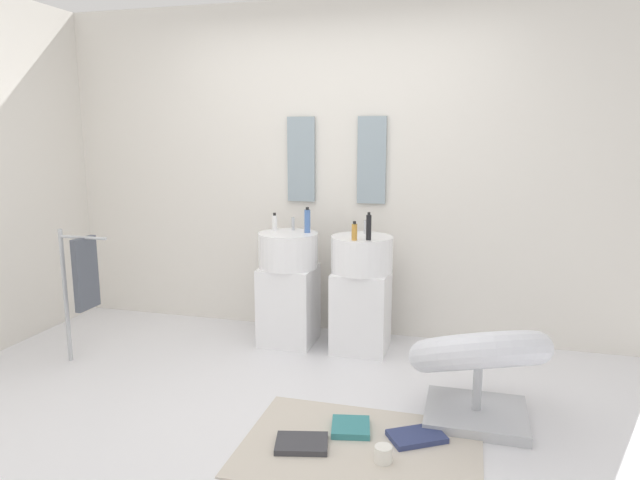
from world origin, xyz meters
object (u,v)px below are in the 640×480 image
pedestal_sink_left (289,285)px  lounge_chair (479,361)px  magazine_charcoal (302,443)px  magazine_navy (417,436)px  soap_bottle_amber (354,232)px  pedestal_sink_right (361,291)px  soap_bottle_white (275,222)px  soap_bottle_black (369,227)px  towel_rack (82,276)px  soap_bottle_blue (307,221)px  magazine_teal (351,427)px  coffee_mug (383,454)px

pedestal_sink_left → lounge_chair: size_ratio=0.93×
magazine_charcoal → magazine_navy: bearing=8.6°
magazine_charcoal → soap_bottle_amber: bearing=76.7°
pedestal_sink_right → soap_bottle_white: soap_bottle_white is taller
pedestal_sink_left → soap_bottle_black: soap_bottle_black is taller
towel_rack → soap_bottle_blue: (1.38, 0.81, 0.32)m
magazine_teal → soap_bottle_black: bearing=84.7°
lounge_chair → towel_rack: towel_rack is taller
pedestal_sink_left → soap_bottle_white: (-0.13, 0.08, 0.47)m
lounge_chair → magazine_teal: bearing=-153.7°
towel_rack → soap_bottle_black: (1.88, 0.62, 0.32)m
magazine_charcoal → coffee_mug: (0.43, -0.03, 0.03)m
magazine_charcoal → magazine_teal: magazine_teal is taller
pedestal_sink_left → pedestal_sink_right: 0.56m
towel_rack → soap_bottle_amber: soap_bottle_amber is taller
towel_rack → pedestal_sink_right: bearing=22.6°
towel_rack → coffee_mug: size_ratio=10.84×
pedestal_sink_left → magazine_charcoal: pedestal_sink_left is taller
pedestal_sink_right → magazine_teal: bearing=-81.4°
magazine_charcoal → pedestal_sink_right: bearing=75.8°
magazine_navy → soap_bottle_amber: 1.48m
magazine_navy → soap_bottle_white: size_ratio=2.09×
soap_bottle_white → soap_bottle_amber: 0.72m
pedestal_sink_left → magazine_charcoal: (0.54, -1.43, -0.43)m
pedestal_sink_left → soap_bottle_amber: size_ratio=7.17×
lounge_chair → soap_bottle_black: soap_bottle_black is taller
towel_rack → soap_bottle_amber: bearing=18.4°
pedestal_sink_left → soap_bottle_black: 0.82m
coffee_mug → soap_bottle_white: soap_bottle_white is taller
soap_bottle_white → soap_bottle_blue: bearing=-6.1°
pedestal_sink_right → magazine_navy: bearing=-65.9°
pedestal_sink_right → lounge_chair: bearing=-46.5°
soap_bottle_amber → soap_bottle_blue: soap_bottle_blue is taller
magazine_charcoal → soap_bottle_white: soap_bottle_white is taller
magazine_teal → lounge_chair: bearing=15.1°
towel_rack → magazine_teal: bearing=-12.8°
magazine_navy → magazine_teal: bearing=149.0°
magazine_charcoal → coffee_mug: coffee_mug is taller
towel_rack → magazine_charcoal: size_ratio=3.56×
coffee_mug → magazine_charcoal: bearing=176.0°
soap_bottle_black → pedestal_sink_left: bearing=168.5°
lounge_chair → magazine_teal: lounge_chair is taller
magazine_navy → soap_bottle_blue: (-0.97, 1.25, 0.93)m
soap_bottle_blue → magazine_charcoal: bearing=-74.8°
pedestal_sink_left → lounge_chair: (1.40, -0.88, -0.10)m
pedestal_sink_right → soap_bottle_white: size_ratio=7.06×
magazine_charcoal → soap_bottle_amber: (0.00, 1.26, 0.90)m
towel_rack → lounge_chair: bearing=-2.7°
towel_rack → magazine_teal: (1.99, -0.45, -0.60)m
magazine_navy → soap_bottle_blue: bearing=96.2°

